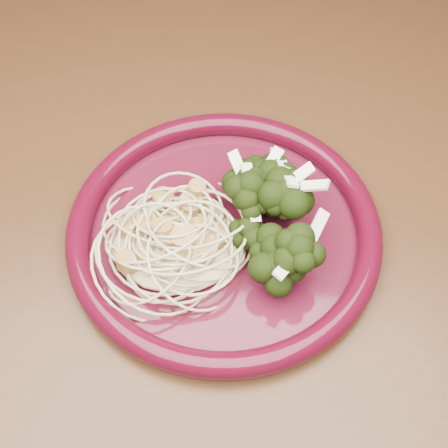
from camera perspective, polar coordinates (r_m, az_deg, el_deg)
dining_table at (r=0.68m, az=-5.01°, el=-3.67°), size 1.20×0.80×0.75m
dinner_plate at (r=0.57m, az=-0.00°, el=-0.55°), size 0.37×0.37×0.02m
spaghetti_pile at (r=0.56m, az=-4.33°, el=-1.13°), size 0.15×0.14×0.03m
scallop_cluster at (r=0.53m, az=-4.55°, el=0.85°), size 0.14×0.14×0.04m
broccoli_pile at (r=0.57m, az=5.21°, el=2.08°), size 0.14×0.17×0.05m
onion_garnish at (r=0.54m, az=5.46°, el=4.15°), size 0.09×0.11×0.05m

